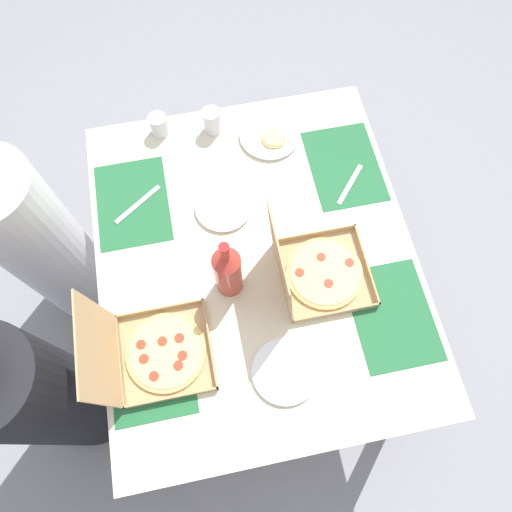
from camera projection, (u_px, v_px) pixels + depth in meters
name	position (u px, v px, depth m)	size (l,w,h in m)	color
ground_plane	(256.00, 313.00, 2.33)	(6.00, 6.00, 0.00)	gray
dining_table	(256.00, 267.00, 1.73)	(1.33, 1.11, 0.75)	#3F3328
placemat_near_left	(392.00, 315.00, 1.55)	(0.36, 0.26, 0.00)	#236638
placemat_near_right	(344.00, 166.00, 1.78)	(0.36, 0.26, 0.00)	#236638
placemat_far_left	(151.00, 363.00, 1.49)	(0.36, 0.26, 0.00)	#236638
placemat_far_right	(133.00, 203.00, 1.72)	(0.36, 0.26, 0.00)	#236638
pizza_box_center	(152.00, 352.00, 1.46)	(0.29, 0.33, 0.33)	tan
pizza_box_edge_far	(315.00, 271.00, 1.56)	(0.30, 0.33, 0.33)	tan
plate_far_left	(270.00, 136.00, 1.82)	(0.24, 0.24, 0.03)	white
plate_near_left	(223.00, 207.00, 1.70)	(0.21, 0.21, 0.02)	white
plate_near_right	(285.00, 371.00, 1.48)	(0.21, 0.21, 0.02)	white
soda_bottle	(228.00, 271.00, 1.47)	(0.09, 0.09, 0.32)	#B2382D
cup_clear_left	(159.00, 125.00, 1.80)	(0.07, 0.07, 0.09)	silver
cup_red	(212.00, 121.00, 1.79)	(0.07, 0.07, 0.10)	silver
knife_by_far_left	(138.00, 204.00, 1.71)	(0.21, 0.02, 0.01)	#B7B7BC
fork_by_near_left	(350.00, 184.00, 1.74)	(0.19, 0.02, 0.01)	#B7B7BC
diner_left_seat	(48.00, 396.00, 1.65)	(0.32, 0.32, 1.22)	black
diner_right_seat	(43.00, 245.00, 1.87)	(0.32, 0.32, 1.22)	white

